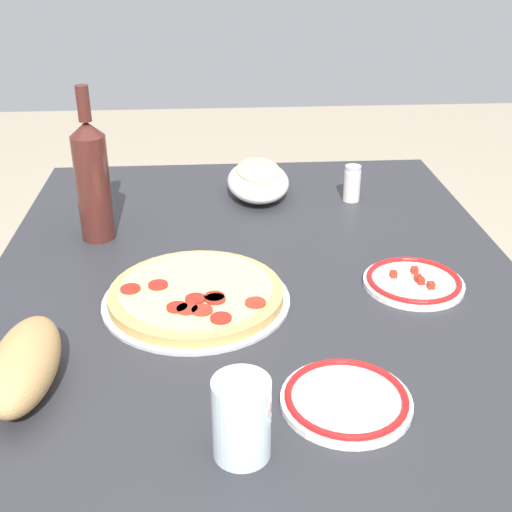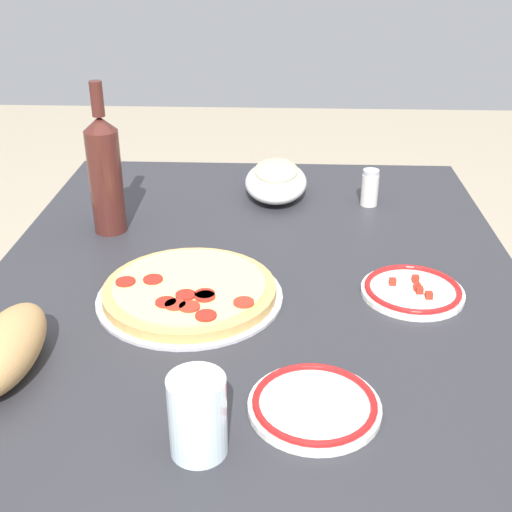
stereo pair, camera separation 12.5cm
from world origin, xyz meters
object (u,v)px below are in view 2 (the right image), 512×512
at_px(bread_loaf, 7,348).
at_px(spice_shaker, 370,188).
at_px(water_glass, 198,416).
at_px(side_plate_far, 314,405).
at_px(dining_table, 256,317).
at_px(pepperoni_pizza, 190,291).
at_px(baked_pasta_dish, 276,179).
at_px(side_plate_near, 413,290).
at_px(wine_bottle, 105,173).

xyz_separation_m(bread_loaf, spice_shaker, (-0.67, 0.61, 0.00)).
xyz_separation_m(water_glass, side_plate_far, (-0.08, 0.15, -0.05)).
distance_m(dining_table, pepperoni_pizza, 0.20).
bearing_deg(water_glass, bread_loaf, -116.71).
xyz_separation_m(water_glass, spice_shaker, (-0.82, 0.30, -0.01)).
height_order(pepperoni_pizza, side_plate_far, pepperoni_pizza).
distance_m(baked_pasta_dish, bread_loaf, 0.82).
relative_size(pepperoni_pizza, water_glass, 2.98).
bearing_deg(baked_pasta_dish, spice_shaker, 77.13).
xyz_separation_m(baked_pasta_dish, water_glass, (0.87, -0.08, 0.01)).
relative_size(dining_table, side_plate_near, 6.74).
bearing_deg(water_glass, wine_bottle, -157.44).
distance_m(wine_bottle, side_plate_far, 0.72).
height_order(dining_table, bread_loaf, bread_loaf).
xyz_separation_m(dining_table, side_plate_far, (0.40, 0.10, 0.12)).
bearing_deg(wine_bottle, bread_loaf, -3.29).
relative_size(side_plate_near, spice_shaker, 2.12).
xyz_separation_m(pepperoni_pizza, wine_bottle, (-0.28, -0.21, 0.12)).
distance_m(dining_table, water_glass, 0.52).
height_order(pepperoni_pizza, wine_bottle, wine_bottle).
xyz_separation_m(wine_bottle, bread_loaf, (0.50, -0.03, -0.09)).
bearing_deg(baked_pasta_dish, water_glass, -5.41).
bearing_deg(bread_loaf, pepperoni_pizza, 133.10).
distance_m(side_plate_far, spice_shaker, 0.76).
distance_m(pepperoni_pizza, water_glass, 0.38).
xyz_separation_m(baked_pasta_dish, spice_shaker, (0.05, 0.22, 0.00)).
xyz_separation_m(pepperoni_pizza, side_plate_far, (0.29, 0.21, -0.01)).
relative_size(side_plate_near, bread_loaf, 0.84).
bearing_deg(spice_shaker, bread_loaf, -41.99).
bearing_deg(spice_shaker, pepperoni_pizza, -39.22).
height_order(water_glass, spice_shaker, water_glass).
xyz_separation_m(baked_pasta_dish, wine_bottle, (0.22, -0.35, 0.09)).
bearing_deg(wine_bottle, spice_shaker, 106.33).
distance_m(water_glass, side_plate_far, 0.18).
xyz_separation_m(side_plate_far, bread_loaf, (-0.07, -0.45, 0.03)).
height_order(wine_bottle, side_plate_far, wine_bottle).
bearing_deg(wine_bottle, side_plate_far, 36.42).
bearing_deg(pepperoni_pizza, wine_bottle, -143.14).
xyz_separation_m(pepperoni_pizza, side_plate_near, (-0.03, 0.40, -0.01)).
height_order(water_glass, side_plate_far, water_glass).
relative_size(wine_bottle, bread_loaf, 1.47).
xyz_separation_m(dining_table, bread_loaf, (0.34, -0.35, 0.15)).
height_order(baked_pasta_dish, bread_loaf, bread_loaf).
bearing_deg(bread_loaf, dining_table, 133.57).
height_order(side_plate_far, bread_loaf, bread_loaf).
relative_size(dining_table, water_glass, 11.16).
distance_m(pepperoni_pizza, bread_loaf, 0.33).
xyz_separation_m(dining_table, baked_pasta_dish, (-0.39, 0.03, 0.15)).
height_order(pepperoni_pizza, spice_shaker, spice_shaker).
distance_m(wine_bottle, water_glass, 0.71).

